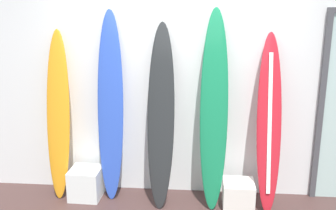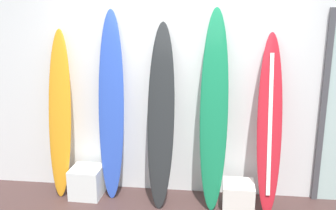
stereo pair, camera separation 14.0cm
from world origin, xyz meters
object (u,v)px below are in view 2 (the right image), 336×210
at_px(surfboard_charcoal, 161,117).
at_px(surfboard_emerald, 214,112).
at_px(display_block_left, 238,195).
at_px(display_block_center, 87,182).
at_px(surfboard_sunset, 60,115).
at_px(surfboard_crimson, 270,125).
at_px(surfboard_cobalt, 111,108).

xyz_separation_m(surfboard_charcoal, surfboard_emerald, (0.57, 0.01, 0.08)).
bearing_deg(display_block_left, display_block_center, 177.94).
bearing_deg(display_block_center, surfboard_sunset, 167.92).
distance_m(surfboard_sunset, surfboard_emerald, 1.73).
bearing_deg(surfboard_emerald, surfboard_crimson, -0.88).
bearing_deg(surfboard_cobalt, surfboard_sunset, -176.74).
relative_size(surfboard_sunset, surfboard_emerald, 0.89).
bearing_deg(display_block_left, surfboard_charcoal, 175.96).
relative_size(surfboard_charcoal, display_block_left, 5.85).
height_order(surfboard_emerald, display_block_center, surfboard_emerald).
xyz_separation_m(surfboard_emerald, surfboard_crimson, (0.58, -0.01, -0.13)).
bearing_deg(display_block_center, surfboard_crimson, -0.03).
relative_size(display_block_left, display_block_center, 0.96).
bearing_deg(surfboard_sunset, surfboard_crimson, -1.59).
height_order(surfboard_crimson, display_block_center, surfboard_crimson).
bearing_deg(surfboard_emerald, display_block_center, -179.68).
relative_size(surfboard_cobalt, surfboard_emerald, 0.99).
height_order(surfboard_charcoal, surfboard_crimson, surfboard_charcoal).
distance_m(surfboard_emerald, surfboard_crimson, 0.60).
bearing_deg(surfboard_cobalt, display_block_left, -6.34).
distance_m(surfboard_charcoal, display_block_center, 1.19).
xyz_separation_m(surfboard_sunset, surfboard_crimson, (2.31, -0.06, -0.02)).
bearing_deg(surfboard_cobalt, surfboard_charcoal, -9.74).
bearing_deg(display_block_left, surfboard_crimson, 11.84).
height_order(surfboard_cobalt, surfboard_crimson, surfboard_cobalt).
bearing_deg(surfboard_cobalt, display_block_center, -161.84).
height_order(surfboard_charcoal, surfboard_emerald, surfboard_emerald).
distance_m(surfboard_charcoal, surfboard_emerald, 0.57).
relative_size(surfboard_cobalt, surfboard_crimson, 1.12).
relative_size(surfboard_crimson, display_block_left, 5.56).
height_order(surfboard_emerald, display_block_left, surfboard_emerald).
distance_m(surfboard_crimson, display_block_left, 0.85).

